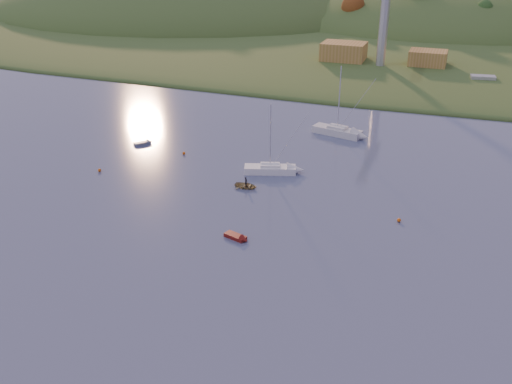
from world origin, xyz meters
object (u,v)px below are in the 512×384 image
(red_tender, at_px, (239,238))
(sailboat_near, at_px, (270,169))
(grey_dinghy, at_px, (146,142))
(canoe, at_px, (246,186))
(sailboat_far, at_px, (337,131))

(red_tender, bearing_deg, sailboat_near, 116.45)
(red_tender, xyz_separation_m, grey_dinghy, (-27.54, 25.56, 0.02))
(canoe, relative_size, grey_dinghy, 0.99)
(sailboat_near, bearing_deg, red_tender, -99.37)
(canoe, height_order, red_tender, red_tender)
(sailboat_far, bearing_deg, canoe, -90.91)
(sailboat_near, relative_size, grey_dinghy, 3.21)
(canoe, bearing_deg, sailboat_far, -13.87)
(sailboat_far, height_order, canoe, sailboat_far)
(sailboat_near, relative_size, sailboat_far, 0.87)
(sailboat_far, bearing_deg, grey_dinghy, -138.14)
(sailboat_far, relative_size, grey_dinghy, 3.70)
(canoe, bearing_deg, sailboat_near, -12.02)
(sailboat_far, height_order, grey_dinghy, sailboat_far)
(sailboat_far, bearing_deg, red_tender, -79.60)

